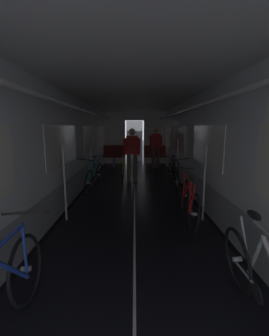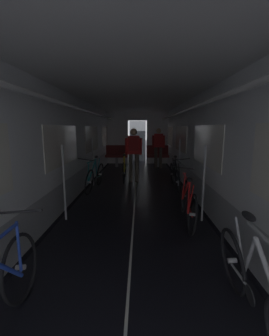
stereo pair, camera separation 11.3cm
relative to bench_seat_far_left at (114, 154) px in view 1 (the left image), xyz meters
name	(u,v)px [view 1 (the left image)]	position (x,y,z in m)	size (l,w,h in m)	color
ground_plane	(134,307)	(0.90, -8.07, -0.57)	(60.00, 60.00, 0.00)	black
train_car_shell	(135,128)	(0.90, -4.47, 1.13)	(3.14, 12.34, 2.57)	black
bench_seat_far_left	(114,154)	(0.00, 0.00, 0.00)	(0.98, 0.51, 0.95)	gray
bench_seat_far_right	(155,154)	(1.80, 0.00, 0.00)	(0.98, 0.51, 0.95)	gray
bicycle_red	(189,201)	(1.89, -6.02, -0.19)	(0.44, 1.69, 0.95)	black
bicycle_black	(174,176)	(2.01, -3.76, -0.19)	(0.44, 1.69, 0.95)	black
bicycle_teal	(94,176)	(-0.22, -3.86, -0.19)	(0.48, 1.69, 0.95)	black
bicycle_silver	(263,288)	(1.97, -8.31, -0.19)	(0.44, 1.69, 0.96)	black
person_cyclist_aisle	(132,150)	(0.83, -2.95, 0.45)	(0.54, 0.39, 1.69)	brown
bicycle_yellow_in_aisle	(123,169)	(0.51, -2.68, -0.18)	(0.44, 1.69, 0.94)	black
person_standing_near_bench	(156,145)	(1.80, -0.38, 0.41)	(0.53, 0.23, 1.69)	brown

